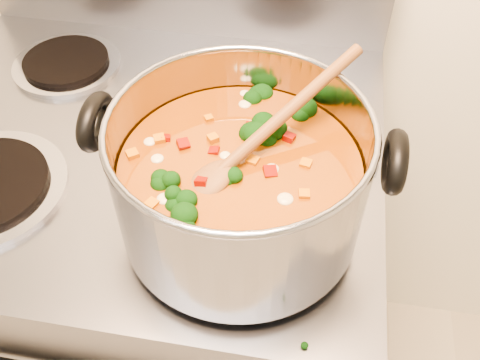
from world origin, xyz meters
name	(u,v)px	position (x,y,z in m)	size (l,w,h in m)	color
electric_range	(169,290)	(0.00, 1.16, 0.47)	(0.73, 0.66, 1.08)	gray
stockpot	(240,180)	(0.18, 1.01, 1.01)	(0.35, 0.29, 0.17)	#97969E
wooden_spoon	(249,146)	(0.19, 1.02, 1.06)	(0.19, 0.21, 0.10)	brown
cooktop_crumbs	(143,305)	(0.10, 0.88, 0.92)	(0.23, 0.04, 0.01)	black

